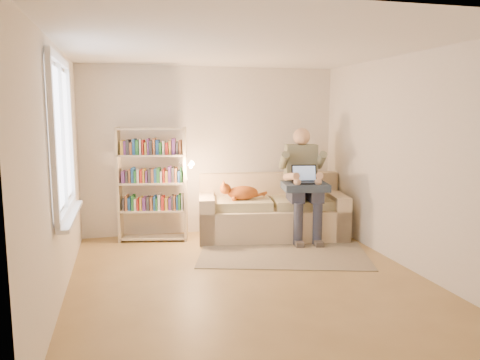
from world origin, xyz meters
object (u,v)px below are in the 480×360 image
object	(u,v)px
sofa	(271,214)
person	(303,178)
cat	(237,192)
laptop	(310,178)
bookshelf	(152,179)

from	to	relation	value
sofa	person	size ratio (longest dim) A/B	1.41
cat	laptop	distance (m)	1.10
cat	bookshelf	xyz separation A→B (m)	(-1.24, 0.20, 0.22)
person	laptop	bearing A→B (deg)	-64.32
cat	sofa	bearing A→B (deg)	14.79
person	bookshelf	xyz separation A→B (m)	(-2.20, 0.39, 0.01)
bookshelf	laptop	bearing A→B (deg)	-2.45
cat	bookshelf	bearing A→B (deg)	-179.69
person	sofa	bearing A→B (deg)	159.94
person	cat	bearing A→B (deg)	178.65
sofa	cat	xyz separation A→B (m)	(-0.55, -0.05, 0.37)
cat	laptop	bearing A→B (deg)	-9.97
laptop	bookshelf	bearing A→B (deg)	175.56
cat	bookshelf	world-z (taller)	bookshelf
sofa	cat	bearing A→B (deg)	-165.21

